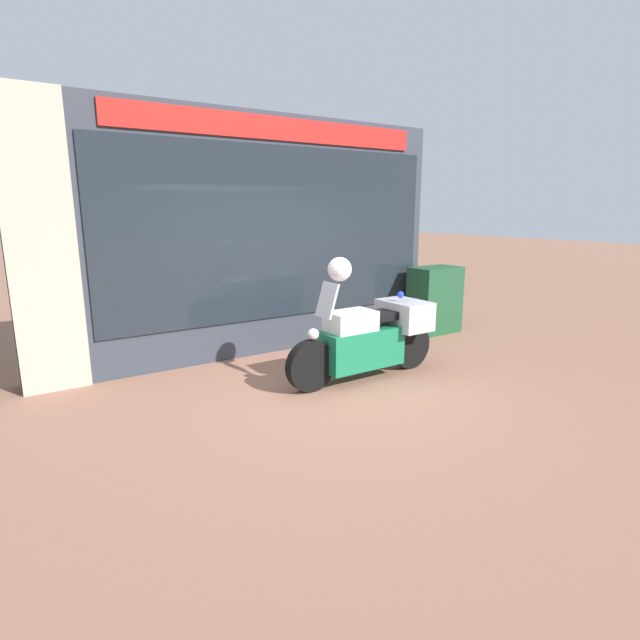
# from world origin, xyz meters

# --- Properties ---
(ground_plane) EXTENTS (60.00, 60.00, 0.00)m
(ground_plane) POSITION_xyz_m (0.00, 0.00, 0.00)
(ground_plane) COLOR #8E604C
(shop_building) EXTENTS (6.35, 0.55, 3.51)m
(shop_building) POSITION_xyz_m (-0.37, 2.00, 1.76)
(shop_building) COLOR #333842
(shop_building) RESTS_ON ground
(window_display) EXTENTS (5.15, 0.30, 1.90)m
(window_display) POSITION_xyz_m (0.30, 2.03, 0.46)
(window_display) COLOR slate
(window_display) RESTS_ON ground
(paramedic_motorcycle) EXTENTS (2.26, 0.71, 1.31)m
(paramedic_motorcycle) POSITION_xyz_m (0.72, 0.08, 0.55)
(paramedic_motorcycle) COLOR black
(paramedic_motorcycle) RESTS_ON ground
(utility_cabinet) EXTENTS (0.88, 0.55, 1.17)m
(utility_cabinet) POSITION_xyz_m (3.18, 1.35, 0.58)
(utility_cabinet) COLOR #1E4C2D
(utility_cabinet) RESTS_ON ground
(white_helmet) EXTENTS (0.29, 0.29, 0.29)m
(white_helmet) POSITION_xyz_m (0.19, 0.08, 1.46)
(white_helmet) COLOR white
(white_helmet) RESTS_ON paramedic_motorcycle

